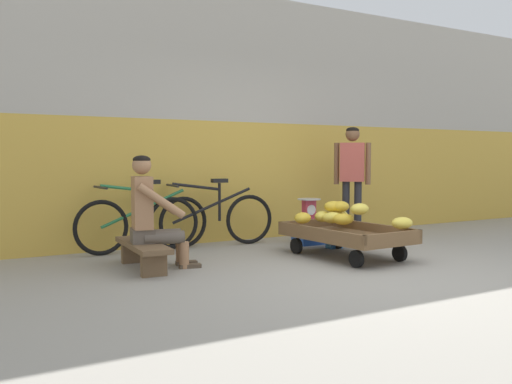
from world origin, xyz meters
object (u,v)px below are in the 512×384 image
vendor_seated (151,213)px  plastic_crate (309,233)px  bicycle_near_left (143,222)px  customer_adult (352,170)px  banana_cart (346,236)px  weighing_scale (309,209)px  bicycle_far_left (212,219)px  low_bench (143,249)px  shopping_bag (334,238)px

vendor_seated → plastic_crate: bearing=12.7°
vendor_seated → plastic_crate: vendor_seated is taller
bicycle_near_left → customer_adult: 2.86m
banana_cart → weighing_scale: weighing_scale is taller
plastic_crate → weighing_scale: 0.30m
bicycle_near_left → bicycle_far_left: (0.87, -0.05, 0.00)m
bicycle_far_left → customer_adult: bearing=-14.1°
low_bench → weighing_scale: bearing=11.8°
low_bench → shopping_bag: size_ratio=4.65×
weighing_scale → shopping_bag: 0.54m
banana_cart → bicycle_near_left: bicycle_near_left is taller
bicycle_far_left → weighing_scale: bearing=-21.5°
shopping_bag → plastic_crate: bearing=101.3°
low_bench → plastic_crate: 2.45m
shopping_bag → low_bench: bearing=-178.1°
customer_adult → plastic_crate: bearing=179.2°
plastic_crate → shopping_bag: bearing=-78.7°
customer_adult → weighing_scale: bearing=179.3°
low_bench → weighing_scale: weighing_scale is taller
bicycle_far_left → bicycle_near_left: bearing=176.4°
banana_cart → weighing_scale: 1.04m
bicycle_far_left → shopping_bag: 1.55m
low_bench → weighing_scale: 2.46m
vendor_seated → shopping_bag: bearing=2.4°
vendor_seated → bicycle_far_left: bearing=40.6°
plastic_crate → banana_cart: bearing=-101.6°
vendor_seated → plastic_crate: size_ratio=3.17×
bicycle_near_left → customer_adult: (2.75, -0.52, 0.60)m
customer_adult → shopping_bag: (-0.62, -0.41, -0.83)m
banana_cart → low_bench: size_ratio=1.33×
bicycle_near_left → customer_adult: size_ratio=1.09×
bicycle_far_left → plastic_crate: bearing=-21.5°
plastic_crate → bicycle_near_left: size_ratio=0.22×
weighing_scale → bicycle_far_left: (-1.17, 0.46, -0.10)m
customer_adult → banana_cart: bearing=-132.6°
bicycle_far_left → vendor_seated: bearing=-139.4°
vendor_seated → plastic_crate: 2.40m
plastic_crate → customer_adult: (0.70, -0.01, 0.80)m
banana_cart → vendor_seated: 2.18m
low_bench → bicycle_near_left: size_ratio=0.67×
bicycle_near_left → shopping_bag: (2.12, -0.93, -0.23)m
weighing_scale → customer_adult: bearing=-0.7°
vendor_seated → shopping_bag: vendor_seated is taller
customer_adult → shopping_bag: size_ratio=6.38×
vendor_seated → bicycle_far_left: vendor_seated is taller
plastic_crate → bicycle_near_left: 2.11m
banana_cart → shopping_bag: size_ratio=6.17×
bicycle_far_left → customer_adult: size_ratio=1.08×
banana_cart → plastic_crate: 1.02m
shopping_bag → bicycle_near_left: bearing=156.3°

